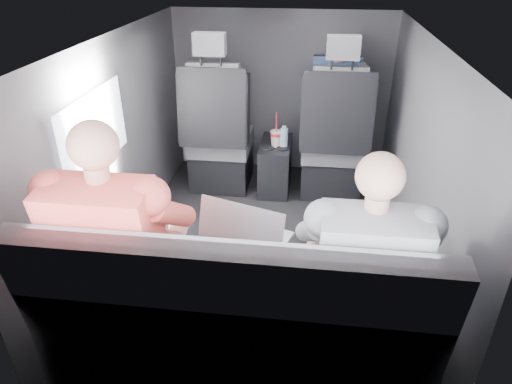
# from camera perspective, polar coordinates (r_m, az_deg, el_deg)

# --- Properties ---
(floor) EXTENTS (2.60, 2.60, 0.00)m
(floor) POSITION_cam_1_polar(r_m,az_deg,el_deg) (3.07, 0.88, -7.08)
(floor) COLOR black
(floor) RESTS_ON ground
(ceiling) EXTENTS (2.60, 2.60, 0.00)m
(ceiling) POSITION_cam_1_polar(r_m,az_deg,el_deg) (2.53, 1.12, 18.62)
(ceiling) COLOR #B2B2AD
(ceiling) RESTS_ON panel_back
(panel_left) EXTENTS (0.02, 2.60, 1.35)m
(panel_left) POSITION_cam_1_polar(r_m,az_deg,el_deg) (2.96, -16.70, 5.23)
(panel_left) COLOR #56565B
(panel_left) RESTS_ON floor
(panel_right) EXTENTS (0.02, 2.60, 1.35)m
(panel_right) POSITION_cam_1_polar(r_m,az_deg,el_deg) (2.79, 19.72, 3.30)
(panel_right) COLOR #56565B
(panel_right) RESTS_ON floor
(panel_front) EXTENTS (1.80, 0.02, 1.35)m
(panel_front) POSITION_cam_1_polar(r_m,az_deg,el_deg) (3.95, 3.14, 12.16)
(panel_front) COLOR #56565B
(panel_front) RESTS_ON floor
(panel_back) EXTENTS (1.80, 0.02, 1.35)m
(panel_back) POSITION_cam_1_polar(r_m,az_deg,el_deg) (1.64, -4.24, -14.14)
(panel_back) COLOR #56565B
(panel_back) RESTS_ON floor
(side_window) EXTENTS (0.02, 0.75, 0.42)m
(side_window) POSITION_cam_1_polar(r_m,az_deg,el_deg) (2.62, -19.43, 7.11)
(side_window) COLOR white
(side_window) RESTS_ON panel_left
(seatbelt) EXTENTS (0.35, 0.11, 0.59)m
(seatbelt) POSITION_cam_1_polar(r_m,az_deg,el_deg) (3.30, 10.25, 10.73)
(seatbelt) COLOR black
(seatbelt) RESTS_ON front_seat_right
(front_seat_left) EXTENTS (0.52, 0.58, 1.26)m
(front_seat_left) POSITION_cam_1_polar(r_m,az_deg,el_deg) (3.67, -4.62, 6.25)
(front_seat_left) COLOR black
(front_seat_left) RESTS_ON floor
(front_seat_right) EXTENTS (0.52, 0.58, 1.26)m
(front_seat_right) POSITION_cam_1_polar(r_m,az_deg,el_deg) (3.60, 9.63, 5.50)
(front_seat_right) COLOR black
(front_seat_right) RESTS_ON floor
(center_console) EXTENTS (0.24, 0.48, 0.41)m
(center_console) POSITION_cam_1_polar(r_m,az_deg,el_deg) (3.72, 2.44, 3.32)
(center_console) COLOR black
(center_console) RESTS_ON floor
(rear_bench) EXTENTS (1.60, 0.57, 0.92)m
(rear_bench) POSITION_cam_1_polar(r_m,az_deg,el_deg) (2.06, -2.55, -17.20)
(rear_bench) COLOR slate
(rear_bench) RESTS_ON floor
(soda_cup) EXTENTS (0.09, 0.09, 0.27)m
(soda_cup) POSITION_cam_1_polar(r_m,az_deg,el_deg) (3.56, 2.53, 6.78)
(soda_cup) COLOR white
(soda_cup) RESTS_ON center_console
(water_bottle) EXTENTS (0.06, 0.06, 0.17)m
(water_bottle) POSITION_cam_1_polar(r_m,az_deg,el_deg) (3.54, 3.52, 6.82)
(water_bottle) COLOR #9FBED7
(water_bottle) RESTS_ON center_console
(laptop_white) EXTENTS (0.44, 0.46, 0.27)m
(laptop_white) POSITION_cam_1_polar(r_m,az_deg,el_deg) (2.14, -14.72, -4.92)
(laptop_white) COLOR white
(laptop_white) RESTS_ON passenger_rear_left
(laptop_silver) EXTENTS (0.45, 0.45, 0.27)m
(laptop_silver) POSITION_cam_1_polar(r_m,az_deg,el_deg) (2.04, -1.60, -5.62)
(laptop_silver) COLOR #B0B1B5
(laptop_silver) RESTS_ON rear_bench
(laptop_black) EXTENTS (0.32, 0.31, 0.21)m
(laptop_black) POSITION_cam_1_polar(r_m,az_deg,el_deg) (2.03, 11.37, -6.84)
(laptop_black) COLOR black
(laptop_black) RESTS_ON passenger_rear_right
(passenger_rear_left) EXTENTS (0.52, 0.64, 1.25)m
(passenger_rear_left) POSITION_cam_1_polar(r_m,az_deg,el_deg) (2.04, -16.11, -6.86)
(passenger_rear_left) COLOR #37373C
(passenger_rear_left) RESTS_ON rear_bench
(passenger_rear_right) EXTENTS (0.48, 0.60, 1.19)m
(passenger_rear_right) POSITION_cam_1_polar(r_m,az_deg,el_deg) (1.93, 13.08, -9.76)
(passenger_rear_right) COLOR navy
(passenger_rear_right) RESTS_ON rear_bench
(passenger_front_right) EXTENTS (0.37, 0.37, 0.72)m
(passenger_front_right) POSITION_cam_1_polar(r_m,az_deg,el_deg) (3.73, 9.85, 11.87)
(passenger_front_right) COLOR navy
(passenger_front_right) RESTS_ON front_seat_right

